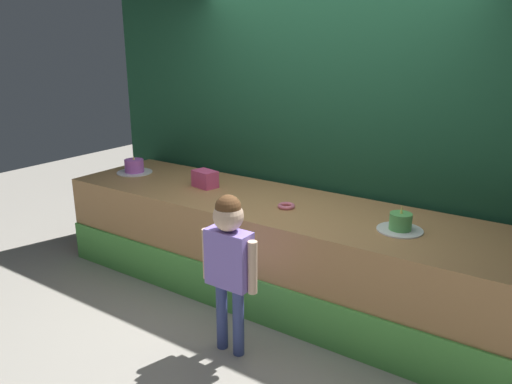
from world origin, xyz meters
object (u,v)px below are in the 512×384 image
cake_left (134,167)px  cake_center (400,224)px  donut (286,206)px  pink_box (205,179)px  child_figure (229,254)px

cake_left → cake_center: size_ratio=1.10×
donut → cake_center: size_ratio=0.43×
donut → cake_center: (0.91, 0.02, 0.04)m
donut → cake_center: bearing=1.5°
pink_box → cake_left: 0.91m
child_figure → donut: child_figure is taller
pink_box → cake_left: size_ratio=0.63×
pink_box → cake_left: bearing=-179.2°
child_figure → pink_box: (-0.98, 0.93, 0.15)m
pink_box → cake_center: cake_center is taller
donut → cake_left: (-1.83, 0.07, 0.04)m
donut → cake_left: 1.83m
donut → cake_center: 0.91m
child_figure → cake_left: 2.10m
child_figure → cake_left: (-1.89, 0.91, 0.13)m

